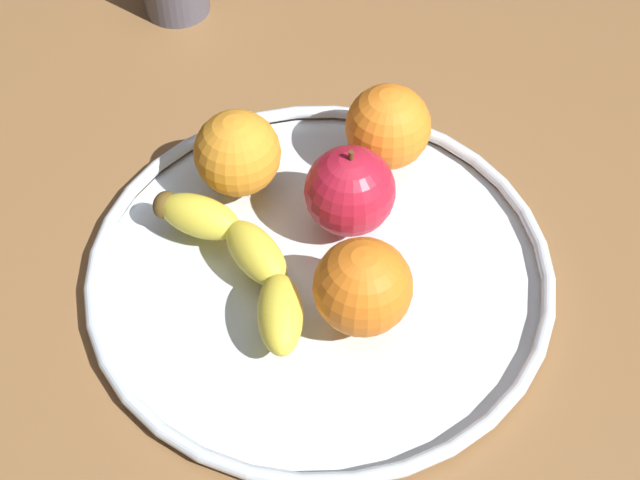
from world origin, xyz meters
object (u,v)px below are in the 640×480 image
Objects in this scene: fruit_bowl at (320,269)px; orange_front_right at (237,153)px; apple at (350,191)px; orange_back_right at (363,287)px; banana at (241,257)px; orange_back_left at (388,127)px.

orange_front_right is at bearing 20.10° from fruit_bowl.
orange_back_right is (-9.68, 2.38, 0.02)cm from apple.
banana is at bearing 79.13° from fruit_bowl.
fruit_bowl is 12.50cm from orange_front_right.
orange_front_right is 0.99× the size of orange_back_left.
orange_back_right is 17.84cm from orange_front_right.
fruit_bowl is 7.90cm from orange_back_right.
orange_back_left is at bearing -43.24° from apple.
fruit_bowl is at bearing 135.31° from orange_back_left.
fruit_bowl is 5.11× the size of orange_back_left.
orange_back_left is at bearing -79.18° from banana.
fruit_bowl is at bearing -159.90° from orange_front_right.
fruit_bowl is at bearing -117.96° from banana.
apple is 10.69cm from orange_front_right.
fruit_bowl is 7.06cm from apple.
orange_back_left is (15.90, -8.23, -0.03)cm from orange_back_right.
banana is 2.53× the size of orange_back_left.
orange_front_right reaches higher than fruit_bowl.
apple reaches higher than banana.
apple is 9.97cm from orange_back_right.
orange_back_left is (9.77, -9.67, 4.75)cm from fruit_bowl.
orange_back_right reaches higher than fruit_bowl.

